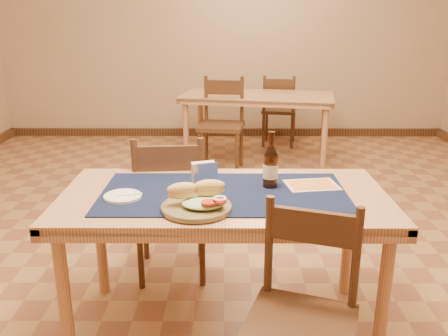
{
  "coord_description": "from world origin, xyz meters",
  "views": [
    {
      "loc": [
        0.01,
        -2.98,
        1.57
      ],
      "look_at": [
        0.0,
        -0.7,
        0.85
      ],
      "focal_mm": 38.0,
      "sensor_mm": 36.0,
      "label": 1
    }
  ],
  "objects_px": {
    "chair_main_far": "(171,204)",
    "sandwich_plate": "(198,202)",
    "back_table": "(258,102)",
    "beer_bottle": "(271,167)",
    "napkin_holder": "(205,174)",
    "main_table": "(224,209)",
    "chair_main_near": "(302,316)"
  },
  "relations": [
    {
      "from": "chair_main_far",
      "to": "main_table",
      "type": "bearing_deg",
      "value": -57.64
    },
    {
      "from": "chair_main_near",
      "to": "napkin_holder",
      "type": "bearing_deg",
      "value": 119.99
    },
    {
      "from": "back_table",
      "to": "napkin_holder",
      "type": "height_order",
      "value": "napkin_holder"
    },
    {
      "from": "beer_bottle",
      "to": "napkin_holder",
      "type": "distance_m",
      "value": 0.34
    },
    {
      "from": "beer_bottle",
      "to": "sandwich_plate",
      "type": "bearing_deg",
      "value": -139.39
    },
    {
      "from": "back_table",
      "to": "chair_main_far",
      "type": "bearing_deg",
      "value": -104.84
    },
    {
      "from": "back_table",
      "to": "chair_main_near",
      "type": "bearing_deg",
      "value": -90.97
    },
    {
      "from": "main_table",
      "to": "beer_bottle",
      "type": "relative_size",
      "value": 5.61
    },
    {
      "from": "chair_main_near",
      "to": "napkin_holder",
      "type": "relative_size",
      "value": 6.13
    },
    {
      "from": "sandwich_plate",
      "to": "beer_bottle",
      "type": "relative_size",
      "value": 1.11
    },
    {
      "from": "main_table",
      "to": "back_table",
      "type": "xyz_separation_m",
      "value": [
        0.37,
        3.16,
        0.0
      ]
    },
    {
      "from": "chair_main_far",
      "to": "beer_bottle",
      "type": "xyz_separation_m",
      "value": [
        0.56,
        -0.43,
        0.38
      ]
    },
    {
      "from": "main_table",
      "to": "chair_main_near",
      "type": "xyz_separation_m",
      "value": [
        0.31,
        -0.59,
        -0.21
      ]
    },
    {
      "from": "chair_main_far",
      "to": "sandwich_plate",
      "type": "xyz_separation_m",
      "value": [
        0.21,
        -0.73,
        0.3
      ]
    },
    {
      "from": "main_table",
      "to": "beer_bottle",
      "type": "distance_m",
      "value": 0.32
    },
    {
      "from": "main_table",
      "to": "chair_main_near",
      "type": "distance_m",
      "value": 0.7
    },
    {
      "from": "main_table",
      "to": "beer_bottle",
      "type": "xyz_separation_m",
      "value": [
        0.23,
        0.09,
        0.19
      ]
    },
    {
      "from": "back_table",
      "to": "sandwich_plate",
      "type": "xyz_separation_m",
      "value": [
        -0.49,
        -3.37,
        0.12
      ]
    },
    {
      "from": "chair_main_far",
      "to": "napkin_holder",
      "type": "bearing_deg",
      "value": -60.4
    },
    {
      "from": "sandwich_plate",
      "to": "beer_bottle",
      "type": "xyz_separation_m",
      "value": [
        0.35,
        0.3,
        0.07
      ]
    },
    {
      "from": "beer_bottle",
      "to": "chair_main_near",
      "type": "bearing_deg",
      "value": -83.72
    },
    {
      "from": "main_table",
      "to": "back_table",
      "type": "distance_m",
      "value": 3.18
    },
    {
      "from": "sandwich_plate",
      "to": "napkin_holder",
      "type": "relative_size",
      "value": 2.19
    },
    {
      "from": "chair_main_near",
      "to": "sandwich_plate",
      "type": "xyz_separation_m",
      "value": [
        -0.42,
        0.38,
        0.33
      ]
    },
    {
      "from": "back_table",
      "to": "napkin_holder",
      "type": "bearing_deg",
      "value": -98.8
    },
    {
      "from": "chair_main_near",
      "to": "beer_bottle",
      "type": "xyz_separation_m",
      "value": [
        -0.07,
        0.68,
        0.4
      ]
    },
    {
      "from": "main_table",
      "to": "chair_main_far",
      "type": "height_order",
      "value": "chair_main_far"
    },
    {
      "from": "back_table",
      "to": "beer_bottle",
      "type": "xyz_separation_m",
      "value": [
        -0.14,
        -3.07,
        0.19
      ]
    },
    {
      "from": "sandwich_plate",
      "to": "napkin_holder",
      "type": "distance_m",
      "value": 0.33
    },
    {
      "from": "main_table",
      "to": "chair_main_far",
      "type": "bearing_deg",
      "value": 122.36
    },
    {
      "from": "back_table",
      "to": "beer_bottle",
      "type": "height_order",
      "value": "beer_bottle"
    },
    {
      "from": "chair_main_near",
      "to": "sandwich_plate",
      "type": "relative_size",
      "value": 2.8
    }
  ]
}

